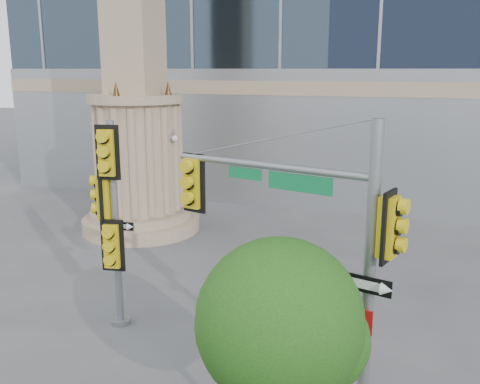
% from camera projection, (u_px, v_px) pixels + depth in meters
% --- Properties ---
extents(monument, '(4.40, 4.40, 16.60)m').
position_uv_depth(monument, '(135.00, 82.00, 19.20)').
color(monument, tan).
rests_on(monument, ground).
extents(main_signal_pole, '(4.02, 1.39, 5.30)m').
position_uv_depth(main_signal_pole, '(314.00, 240.00, 8.66)').
color(main_signal_pole, slate).
rests_on(main_signal_pole, ground).
extents(secondary_signal_pole, '(0.89, 0.64, 4.88)m').
position_uv_depth(secondary_signal_pole, '(111.00, 210.00, 12.16)').
color(secondary_signal_pole, slate).
rests_on(secondary_signal_pole, ground).
extents(street_tree, '(2.42, 2.36, 3.76)m').
position_uv_depth(street_tree, '(283.00, 328.00, 7.42)').
color(street_tree, tan).
rests_on(street_tree, ground).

